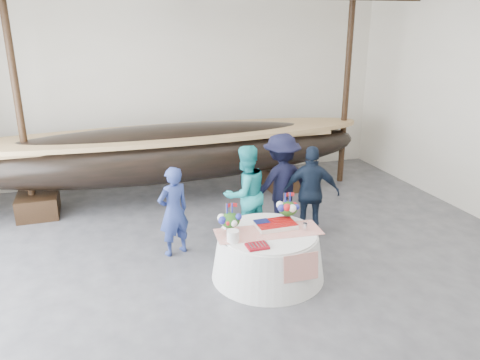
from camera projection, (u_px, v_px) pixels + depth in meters
name	position (u px, v px, depth m)	size (l,w,h in m)	color
floor	(275.00, 302.00, 6.59)	(10.00, 12.00, 0.01)	#3D3D42
wall_back	(184.00, 87.00, 11.27)	(10.00, 0.02, 4.50)	silver
pavilion_structure	(260.00, 0.00, 5.99)	(9.80, 11.76, 4.50)	black
longboat_display	(168.00, 153.00, 10.01)	(8.93, 1.79, 1.68)	black
banquet_table	(268.00, 254.00, 7.15)	(1.73, 1.73, 0.74)	silver
tabletop_items	(260.00, 219.00, 7.12)	(1.64, 1.00, 0.40)	red
guest_woman_blue	(174.00, 211.00, 7.73)	(0.56, 0.37, 1.54)	navy
guest_woman_teal	(245.00, 194.00, 8.20)	(0.85, 0.66, 1.75)	teal
guest_man_left	(281.00, 183.00, 8.56)	(1.20, 0.69, 1.86)	black
guest_man_right	(311.00, 192.00, 8.34)	(0.99, 0.41, 1.70)	black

